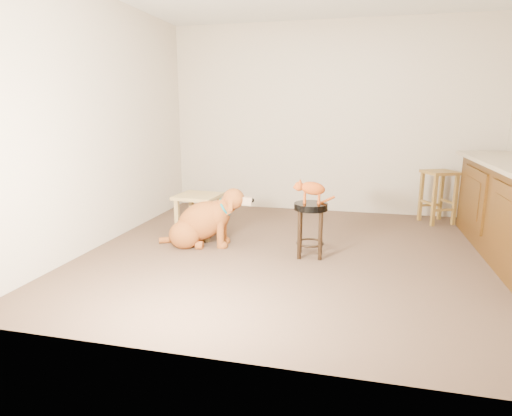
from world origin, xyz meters
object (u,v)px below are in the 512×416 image
(padded_stool, at_px, (311,219))
(side_table, at_px, (199,209))
(wood_stool, at_px, (438,196))
(tabby_kitten, at_px, (310,189))
(golden_retriever, at_px, (203,222))

(padded_stool, xyz_separation_m, side_table, (-1.32, 0.40, -0.06))
(wood_stool, bearing_deg, tabby_kitten, -130.65)
(padded_stool, bearing_deg, golden_retriever, 175.28)
(padded_stool, relative_size, golden_retriever, 0.51)
(tabby_kitten, bearing_deg, side_table, 157.90)
(wood_stool, xyz_separation_m, tabby_kitten, (-1.45, -1.69, 0.33))
(tabby_kitten, bearing_deg, golden_retriever, 170.09)
(golden_retriever, distance_m, tabby_kitten, 1.23)
(side_table, relative_size, golden_retriever, 0.48)
(wood_stool, xyz_separation_m, golden_retriever, (-2.60, -1.59, -0.10))
(side_table, bearing_deg, wood_stool, 25.00)
(wood_stool, distance_m, golden_retriever, 3.05)
(side_table, bearing_deg, tabby_kitten, -16.94)
(wood_stool, relative_size, tabby_kitten, 1.66)
(wood_stool, height_order, golden_retriever, wood_stool)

